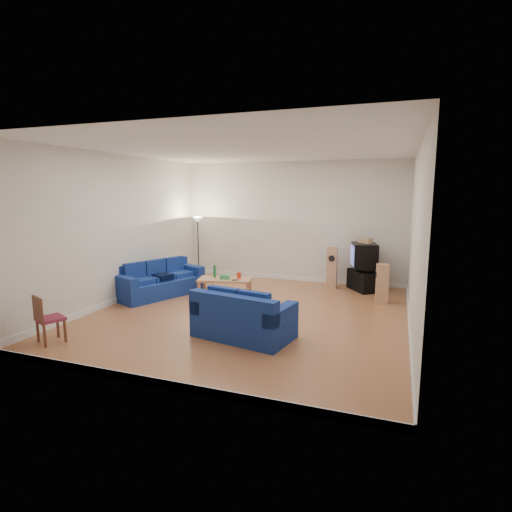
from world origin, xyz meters
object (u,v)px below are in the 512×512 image
(sofa_three_seat, at_px, (158,283))
(tv_stand, at_px, (363,280))
(television, at_px, (364,255))
(coffee_table, at_px, (225,281))
(sofa_loveseat, at_px, (242,320))

(sofa_three_seat, xyz_separation_m, tv_stand, (4.47, 2.10, -0.04))
(sofa_three_seat, distance_m, television, 4.96)
(coffee_table, relative_size, television, 1.52)
(television, bearing_deg, sofa_three_seat, -78.30)
(coffee_table, distance_m, tv_stand, 3.40)
(television, bearing_deg, sofa_loveseat, -34.96)
(coffee_table, xyz_separation_m, television, (2.94, 1.66, 0.50))
(sofa_three_seat, height_order, sofa_loveseat, sofa_loveseat)
(sofa_loveseat, distance_m, tv_stand, 4.31)
(sofa_loveseat, bearing_deg, coffee_table, 130.65)
(sofa_three_seat, xyz_separation_m, television, (4.47, 2.05, 0.59))
(sofa_three_seat, bearing_deg, coffee_table, 126.67)
(sofa_three_seat, distance_m, coffee_table, 1.58)
(sofa_three_seat, relative_size, television, 2.55)
(tv_stand, relative_size, television, 0.95)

